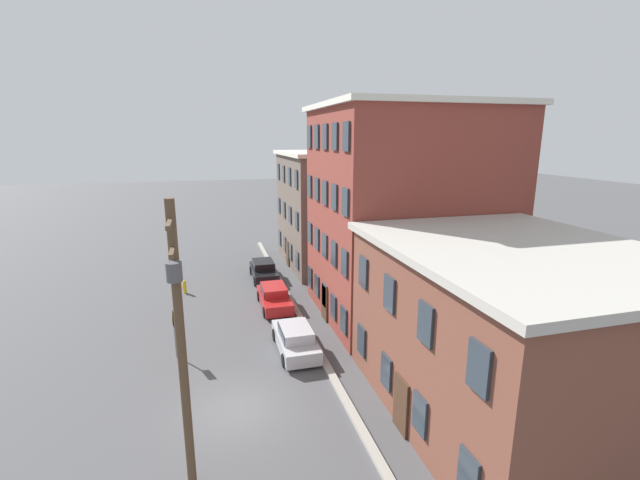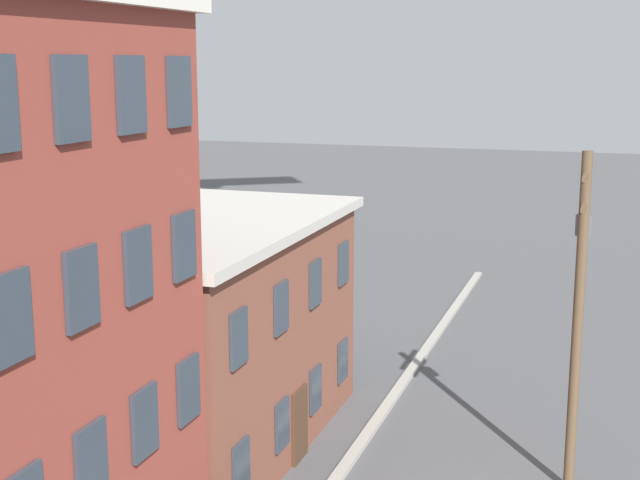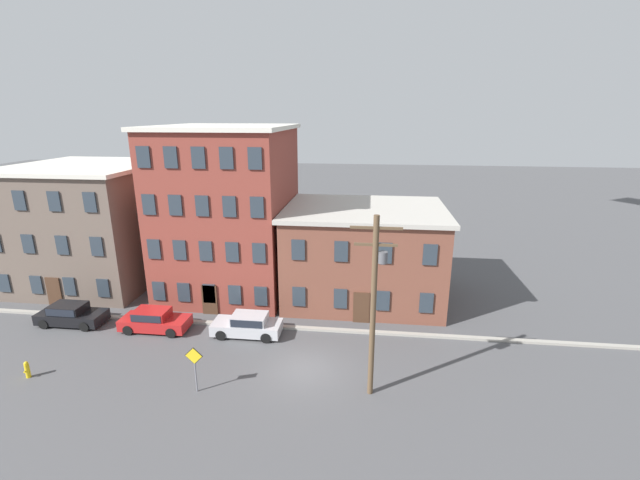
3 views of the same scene
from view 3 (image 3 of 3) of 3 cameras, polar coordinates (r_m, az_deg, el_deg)
The scene contains 11 objects.
ground_plane at distance 25.00m, azimuth -2.09°, elevation -16.79°, with size 200.00×200.00×0.00m, color #4C4C4F.
kerb_strip at distance 28.78m, azimuth -0.68°, elevation -11.76°, with size 56.00×0.36×0.16m, color #9E998E.
apartment_corner at distance 40.48m, azimuth -27.94°, elevation 2.02°, with size 11.05×11.61×9.79m.
apartment_midblock at distance 34.40m, azimuth -12.06°, elevation 3.98°, with size 9.79×10.83×12.87m.
apartment_far at distance 32.82m, azimuth 5.87°, elevation -1.63°, with size 11.89×9.69×7.03m.
car_black at distance 33.75m, azimuth -30.30°, elevation -8.48°, with size 4.40×1.92×1.43m.
car_red at distance 30.51m, azimuth -21.25°, elevation -9.84°, with size 4.40×1.92×1.43m.
car_silver at distance 28.30m, azimuth -9.59°, elevation -11.01°, with size 4.40×1.92×1.43m.
caution_sign at distance 23.24m, azimuth -16.39°, elevation -15.39°, with size 0.95×0.08×2.56m.
utility_pole at distance 20.73m, azimuth 7.27°, elevation -7.77°, with size 2.40×0.44×9.34m.
fire_hydrant at distance 28.78m, azimuth -34.46°, elevation -14.04°, with size 0.24×0.34×0.96m.
Camera 3 is at (3.36, -20.60, 13.76)m, focal length 24.00 mm.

